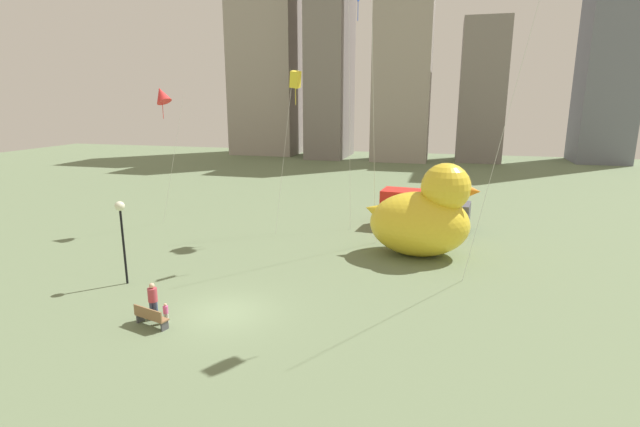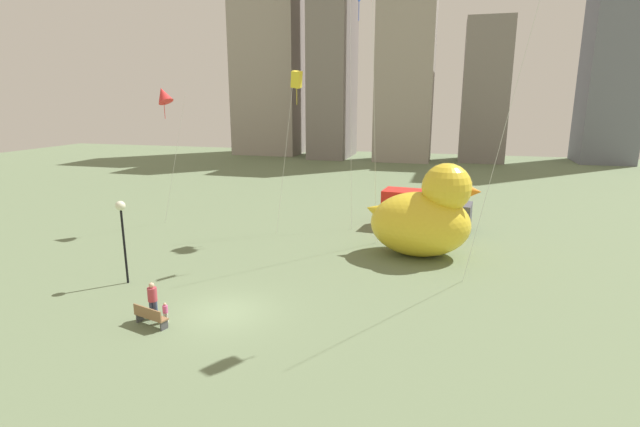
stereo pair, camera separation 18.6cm
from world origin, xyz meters
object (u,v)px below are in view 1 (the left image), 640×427
object	(u,v)px
lamppost	(121,219)
kite_blue	(360,7)
giant_inflatable_duck	(424,216)
kite_red	(162,95)
park_bench	(150,316)
person_adult	(153,299)
box_truck	(422,209)
person_child	(166,312)
kite_yellow	(295,80)

from	to	relation	value
lamppost	kite_blue	bearing A→B (deg)	42.88
giant_inflatable_duck	kite_red	distance (m)	20.54
park_bench	person_adult	bearing A→B (deg)	113.28
park_bench	kite_blue	bearing A→B (deg)	65.26
box_truck	giant_inflatable_duck	bearing A→B (deg)	-86.65
person_child	kite_blue	xyz separation A→B (m)	(5.92, 13.32, 14.44)
giant_inflatable_duck	lamppost	size ratio (longest dim) A/B	1.58
lamppost	kite_red	world-z (taller)	kite_red
person_adult	lamppost	bearing A→B (deg)	139.33
kite_red	person_child	bearing A→B (deg)	-58.88
person_child	giant_inflatable_duck	bearing A→B (deg)	50.49
park_bench	kite_red	xyz separation A→B (m)	(-8.32, 15.00, 9.38)
person_adult	kite_yellow	world-z (taller)	kite_yellow
person_adult	person_child	xyz separation A→B (m)	(0.76, -0.23, -0.42)
person_adult	kite_blue	xyz separation A→B (m)	(6.67, 13.09, 14.02)
person_adult	giant_inflatable_duck	world-z (taller)	giant_inflatable_duck
park_bench	person_child	world-z (taller)	person_child
park_bench	lamppost	size ratio (longest dim) A/B	0.39
giant_inflatable_duck	kite_blue	xyz separation A→B (m)	(-4.39, 0.82, 12.46)
person_adult	giant_inflatable_duck	distance (m)	16.60
giant_inflatable_duck	kite_red	xyz separation A→B (m)	(-19.07, 2.00, 7.36)
kite_blue	kite_red	size ratio (longest dim) A/B	1.56
kite_blue	giant_inflatable_duck	bearing A→B (deg)	-10.51
park_bench	kite_yellow	world-z (taller)	kite_yellow
park_bench	lamppost	world-z (taller)	lamppost
person_adult	kite_blue	size ratio (longest dim) A/B	0.10
person_adult	kite_yellow	size ratio (longest dim) A/B	0.15
person_child	kite_red	distance (m)	19.36
giant_inflatable_duck	box_truck	distance (m)	6.67
person_adult	kite_blue	distance (m)	20.31
giant_inflatable_duck	lamppost	xyz separation A→B (m)	(-14.93, -8.96, 1.05)
park_bench	kite_red	size ratio (longest dim) A/B	0.16
giant_inflatable_duck	lamppost	bearing A→B (deg)	-149.01
person_child	kite_red	bearing A→B (deg)	121.12
person_child	box_truck	size ratio (longest dim) A/B	0.14
lamppost	kite_blue	distance (m)	18.35
lamppost	kite_blue	xyz separation A→B (m)	(10.53, 9.78, 11.41)
person_adult	box_truck	world-z (taller)	box_truck
kite_yellow	kite_red	xyz separation A→B (m)	(-9.87, -0.94, -0.97)
park_bench	person_adult	size ratio (longest dim) A/B	1.03
person_child	box_truck	xyz separation A→B (m)	(9.93, 19.08, 0.95)
kite_yellow	person_adult	bearing A→B (deg)	-96.98
box_truck	kite_yellow	bearing A→B (deg)	-157.63
kite_blue	park_bench	bearing A→B (deg)	-114.74
giant_inflatable_duck	lamppost	distance (m)	17.44
kite_yellow	kite_red	world-z (taller)	kite_yellow
park_bench	box_truck	size ratio (longest dim) A/B	0.26
kite_blue	kite_red	xyz separation A→B (m)	(-14.68, 1.19, -5.09)
person_adult	park_bench	bearing A→B (deg)	-66.72
park_bench	lamppost	distance (m)	6.56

